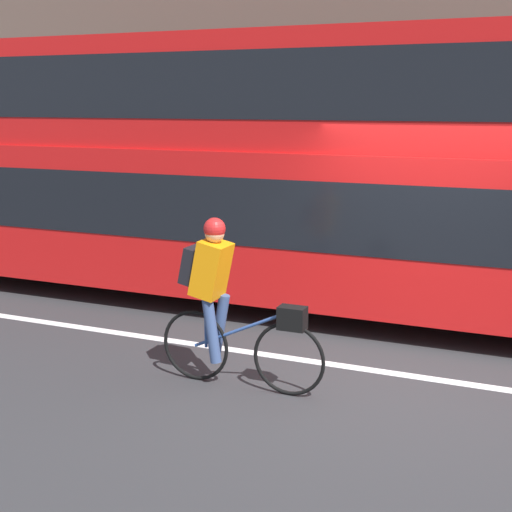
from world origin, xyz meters
TOP-DOWN VIEW (x-y plane):
  - ground_plane at (0.00, 0.00)m, footprint 80.00×80.00m
  - road_center_line at (0.00, 0.14)m, footprint 50.00×0.14m
  - sidewalk_curb at (0.00, 5.66)m, footprint 60.00×2.32m
  - bus at (-2.65, 2.23)m, footprint 11.68×2.55m
  - cyclist_on_bike at (-1.62, -0.80)m, footprint 1.72×0.32m

SIDE VIEW (x-z plane):
  - ground_plane at x=0.00m, z-range 0.00..0.00m
  - road_center_line at x=0.00m, z-range 0.00..0.01m
  - sidewalk_curb at x=0.00m, z-range 0.00..0.13m
  - cyclist_on_bike at x=-1.62m, z-range 0.06..1.73m
  - bus at x=-2.65m, z-range 0.20..3.77m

